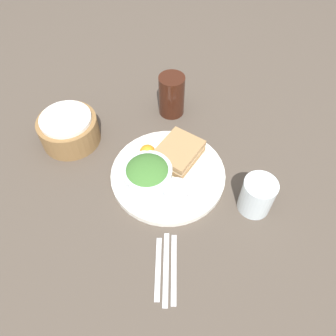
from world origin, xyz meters
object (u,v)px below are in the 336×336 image
at_px(plate, 168,174).
at_px(knife, 166,268).
at_px(drink_glass, 172,95).
at_px(water_glass, 257,196).
at_px(dressing_cup, 176,191).
at_px(fork, 174,268).
at_px(bread_basket, 69,129).
at_px(spoon, 158,268).
at_px(salad_bowl, 147,173).
at_px(sandwich, 179,153).

bearing_deg(plate, knife, -152.74).
bearing_deg(drink_glass, plate, -154.17).
xyz_separation_m(plate, water_glass, (0.02, -0.24, 0.04)).
height_order(dressing_cup, fork, dressing_cup).
relative_size(plate, fork, 1.89).
bearing_deg(knife, bread_basket, -143.41).
distance_m(drink_glass, fork, 0.53).
relative_size(dressing_cup, spoon, 0.46).
distance_m(salad_bowl, knife, 0.25).
distance_m(plate, fork, 0.26).
distance_m(bread_basket, knife, 0.49).
xyz_separation_m(dressing_cup, water_glass, (0.07, -0.19, 0.02)).
relative_size(plate, bread_basket, 1.82).
bearing_deg(bread_basket, water_glass, -86.26).
distance_m(salad_bowl, bread_basket, 0.28).
bearing_deg(salad_bowl, water_glass, -76.72).
xyz_separation_m(plate, fork, (-0.22, -0.14, -0.01)).
height_order(drink_glass, bread_basket, drink_glass).
xyz_separation_m(sandwich, spoon, (-0.30, -0.10, -0.04)).
relative_size(drink_glass, water_glass, 1.33).
distance_m(sandwich, fork, 0.32).
bearing_deg(plate, fork, -148.80).
bearing_deg(plate, spoon, -156.68).
height_order(plate, fork, plate).
height_order(sandwich, knife, sandwich).
relative_size(salad_bowl, dressing_cup, 1.94).
distance_m(bread_basket, water_glass, 0.56).
bearing_deg(bread_basket, spoon, -117.87).
bearing_deg(plate, sandwich, -2.23).
bearing_deg(dressing_cup, salad_bowl, 85.64).
height_order(plate, drink_glass, drink_glass).
bearing_deg(bread_basket, knife, -116.15).
xyz_separation_m(salad_bowl, bread_basket, (0.03, 0.28, -0.00)).
bearing_deg(fork, water_glass, 129.69).
height_order(sandwich, water_glass, water_glass).
bearing_deg(fork, knife, -90.00).
xyz_separation_m(knife, spoon, (-0.01, 0.02, 0.00)).
distance_m(knife, spoon, 0.02).
bearing_deg(water_glass, sandwich, 80.42).
bearing_deg(fork, drink_glass, -178.75).
distance_m(sandwich, drink_glass, 0.21).
xyz_separation_m(knife, water_glass, (0.25, -0.12, 0.05)).
distance_m(plate, knife, 0.26).
xyz_separation_m(drink_glass, spoon, (-0.48, -0.22, -0.06)).
xyz_separation_m(plate, bread_basket, (-0.02, 0.32, 0.04)).
bearing_deg(bread_basket, dressing_cup, -95.46).
relative_size(dressing_cup, bread_basket, 0.40).
bearing_deg(drink_glass, sandwich, -146.38).
bearing_deg(sandwich, fork, -154.90).
distance_m(dressing_cup, drink_glass, 0.33).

